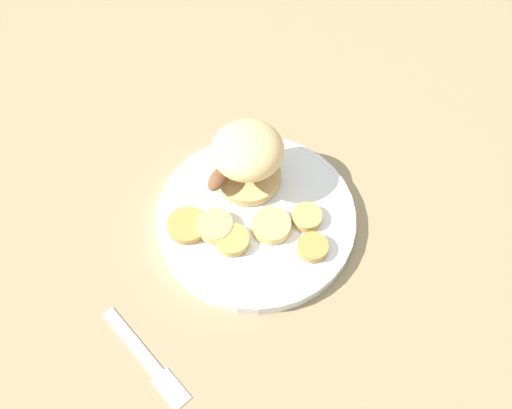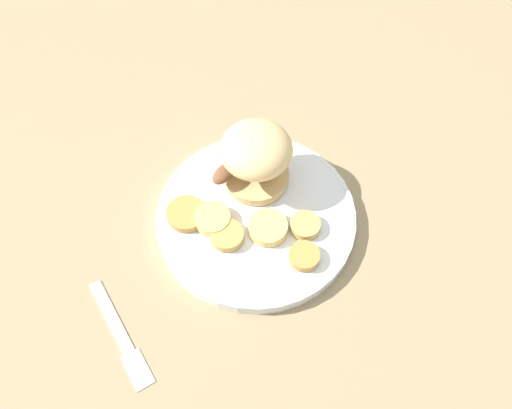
% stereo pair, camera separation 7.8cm
% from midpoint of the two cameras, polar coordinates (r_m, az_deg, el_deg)
% --- Properties ---
extents(ground_plane, '(4.00, 4.00, 0.00)m').
position_cam_midpoint_polar(ground_plane, '(0.82, -2.72, -1.87)').
color(ground_plane, '#937F5B').
extents(dinner_plate, '(0.27, 0.27, 0.02)m').
position_cam_midpoint_polar(dinner_plate, '(0.81, -2.75, -1.48)').
color(dinner_plate, white).
rests_on(dinner_plate, ground_plane).
extents(sandwich, '(0.10, 0.11, 0.09)m').
position_cam_midpoint_polar(sandwich, '(0.79, -3.69, 4.36)').
color(sandwich, tan).
rests_on(sandwich, dinner_plate).
extents(potato_round_0, '(0.05, 0.05, 0.01)m').
position_cam_midpoint_polar(potato_round_0, '(0.79, -6.81, -2.27)').
color(potato_round_0, '#DBB766').
rests_on(potato_round_0, dinner_plate).
extents(potato_round_1, '(0.04, 0.04, 0.01)m').
position_cam_midpoint_polar(potato_round_1, '(0.79, 2.07, -1.43)').
color(potato_round_1, tan).
rests_on(potato_round_1, dinner_plate).
extents(potato_round_2, '(0.04, 0.04, 0.01)m').
position_cam_midpoint_polar(potato_round_2, '(0.77, 2.55, -4.33)').
color(potato_round_2, '#BC8942').
rests_on(potato_round_2, dinner_plate).
extents(potato_round_3, '(0.05, 0.05, 0.01)m').
position_cam_midpoint_polar(potato_round_3, '(0.78, -1.36, -2.25)').
color(potato_round_3, '#DBB766').
rests_on(potato_round_3, dinner_plate).
extents(potato_round_4, '(0.04, 0.04, 0.01)m').
position_cam_midpoint_polar(potato_round_4, '(0.78, -5.13, -3.62)').
color(potato_round_4, tan).
rests_on(potato_round_4, dinner_plate).
extents(potato_round_5, '(0.05, 0.05, 0.01)m').
position_cam_midpoint_polar(potato_round_5, '(0.80, -9.37, -2.20)').
color(potato_round_5, '#BC8942').
rests_on(potato_round_5, dinner_plate).
extents(fork, '(0.13, 0.12, 0.00)m').
position_cam_midpoint_polar(fork, '(0.76, -13.48, -14.26)').
color(fork, silver).
rests_on(fork, ground_plane).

